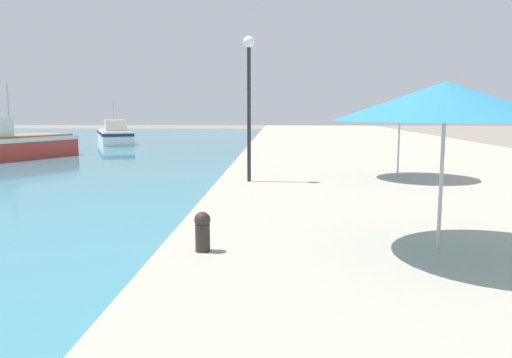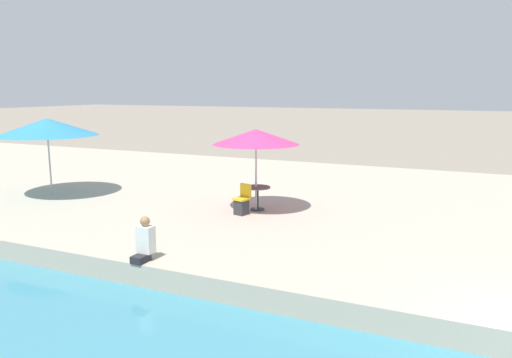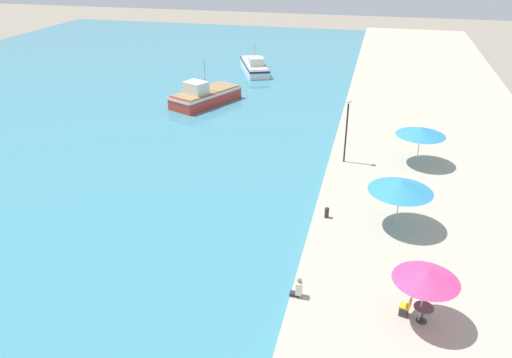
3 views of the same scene
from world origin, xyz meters
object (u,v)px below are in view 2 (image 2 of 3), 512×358
at_px(cafe_umbrella_white, 47,127).
at_px(person_at_quay, 145,241).
at_px(cafe_umbrella_pink, 256,137).
at_px(cafe_chair_left, 242,204).
at_px(cafe_table, 257,193).

xyz_separation_m(cafe_umbrella_white, person_at_quay, (-4.22, -7.23, -1.99)).
xyz_separation_m(cafe_umbrella_pink, cafe_chair_left, (-0.58, 0.20, -1.97)).
relative_size(cafe_table, cafe_chair_left, 0.88).
distance_m(cafe_umbrella_pink, cafe_umbrella_white, 7.63).
height_order(cafe_umbrella_pink, person_at_quay, cafe_umbrella_pink).
height_order(cafe_umbrella_pink, cafe_umbrella_white, cafe_umbrella_white).
bearing_deg(cafe_umbrella_white, cafe_table, -82.41).
distance_m(cafe_table, cafe_chair_left, 0.75).
bearing_deg(person_at_quay, cafe_umbrella_white, 59.74).
bearing_deg(person_at_quay, cafe_table, -3.77).
relative_size(cafe_umbrella_white, cafe_chair_left, 3.77).
relative_size(cafe_chair_left, person_at_quay, 0.93).
xyz_separation_m(cafe_umbrella_white, cafe_table, (1.01, -7.57, -1.88)).
bearing_deg(cafe_umbrella_white, cafe_umbrella_pink, -83.28).
height_order(cafe_umbrella_white, cafe_table, cafe_umbrella_white).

